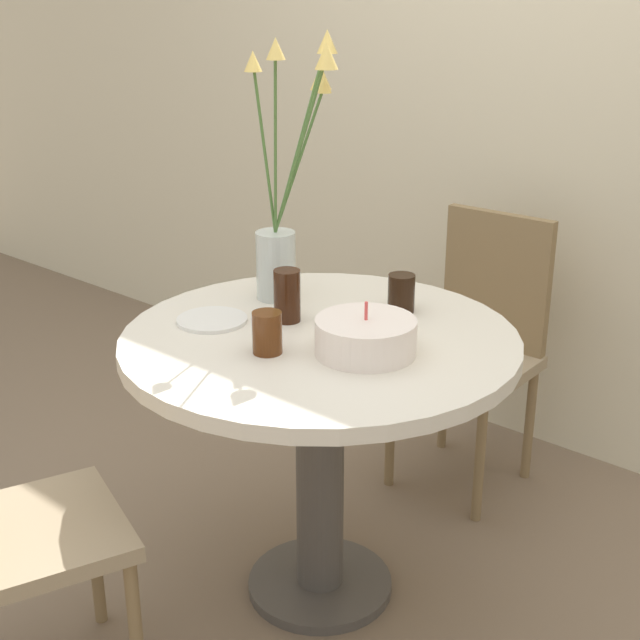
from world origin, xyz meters
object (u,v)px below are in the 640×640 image
Objects in this scene: drink_glass_1 at (287,296)px; birthday_cake at (366,337)px; chair_far_back at (478,335)px; flower_vase at (285,209)px; side_plate at (212,320)px; drink_glass_0 at (401,293)px; drink_glass_2 at (267,333)px.

birthday_cake is at bearing -7.86° from drink_glass_1.
chair_far_back is 1.26× the size of flower_vase.
side_plate is 0.51m from drink_glass_0.
drink_glass_0 is at bearing 49.42° from side_plate.
birthday_cake is 1.32× the size of side_plate.
drink_glass_0 is 1.01× the size of drink_glass_2.
birthday_cake reaches higher than side_plate.
side_plate is at bearing 167.87° from drink_glass_2.
side_plate is 1.79× the size of drink_glass_0.
drink_glass_2 is at bearing -91.48° from chair_far_back.
drink_glass_2 is at bearing -60.10° from drink_glass_1.
birthday_cake is 0.31m from drink_glass_0.
chair_far_back is 0.65m from drink_glass_0.
side_plate is (-0.03, -0.26, -0.25)m from flower_vase.
flower_vase is at bearing 158.02° from birthday_cake.
birthday_cake is at bearing 12.18° from side_plate.
drink_glass_1 is at bearing 119.90° from drink_glass_2.
side_plate is (-0.25, -0.95, 0.27)m from chair_far_back.
side_plate is 0.26m from drink_glass_2.
drink_glass_0 is 0.45m from drink_glass_2.
birthday_cake is 0.34× the size of flower_vase.
flower_vase is (-0.41, 0.17, 0.22)m from birthday_cake.
flower_vase is 6.95× the size of drink_glass_0.
chair_far_back reaches higher than drink_glass_0.
chair_far_back is at bearing 97.83° from drink_glass_0.
drink_glass_1 is at bearing -126.39° from drink_glass_0.
birthday_cake reaches higher than drink_glass_2.
side_plate is 0.21m from drink_glass_1.
chair_far_back is 1.05m from drink_glass_2.
chair_far_back is at bearing 90.00° from drink_glass_2.
flower_vase reaches higher than drink_glass_1.
drink_glass_2 is at bearing -54.02° from flower_vase.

